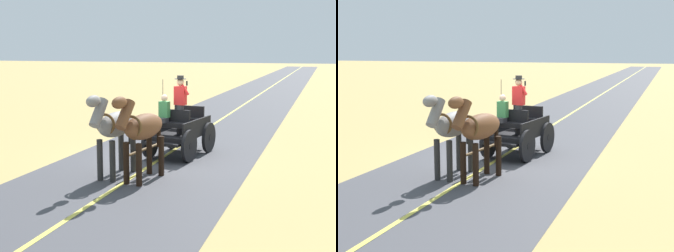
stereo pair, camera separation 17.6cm
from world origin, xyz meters
TOP-DOWN VIEW (x-y plane):
  - ground_plane at (0.00, 0.00)m, footprint 200.00×200.00m
  - road_surface at (0.00, 0.00)m, footprint 5.60×160.00m
  - road_centre_stripe at (0.00, 0.00)m, footprint 0.12×160.00m
  - horse_drawn_carriage at (-0.38, -0.62)m, footprint 1.73×4.51m
  - horse_near_side at (-0.36, 2.44)m, footprint 0.82×2.15m
  - horse_off_side at (0.44, 2.33)m, footprint 0.69×2.14m

SIDE VIEW (x-z plane):
  - ground_plane at x=0.00m, z-range 0.00..0.00m
  - road_surface at x=0.00m, z-range 0.00..0.01m
  - road_centre_stripe at x=0.00m, z-range 0.01..0.01m
  - horse_drawn_carriage at x=-0.38m, z-range -0.43..2.07m
  - horse_near_side at x=-0.36m, z-range 0.22..2.43m
  - horse_off_side at x=0.44m, z-range 0.22..2.43m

